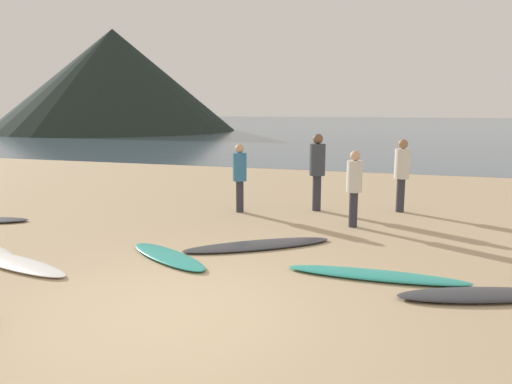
{
  "coord_description": "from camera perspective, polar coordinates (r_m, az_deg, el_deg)",
  "views": [
    {
      "loc": [
        2.5,
        -4.72,
        2.39
      ],
      "look_at": [
        -0.52,
        4.91,
        0.6
      ],
      "focal_mm": 33.73,
      "sensor_mm": 36.0,
      "label": 1
    }
  ],
  "objects": [
    {
      "name": "surfboard_4",
      "position": [
        8.36,
        0.24,
        -6.3
      ],
      "size": [
        2.51,
        1.99,
        0.07
      ],
      "primitive_type": "ellipsoid",
      "rotation": [
        0.0,
        0.0,
        0.61
      ],
      "color": "#333338",
      "rests_on": "ground"
    },
    {
      "name": "person_0",
      "position": [
        10.95,
        -1.95,
        2.36
      ],
      "size": [
        0.32,
        0.32,
        1.57
      ],
      "rotation": [
        0.0,
        0.0,
        3.03
      ],
      "color": "#2D2D38",
      "rests_on": "ground"
    },
    {
      "name": "person_3",
      "position": [
        11.46,
        16.9,
        2.59
      ],
      "size": [
        0.34,
        0.34,
        1.68
      ],
      "rotation": [
        0.0,
        0.0,
        1.92
      ],
      "color": "#2D2D38",
      "rests_on": "ground"
    },
    {
      "name": "ground_plane",
      "position": [
        15.14,
        7.67,
        0.49
      ],
      "size": [
        120.0,
        120.0,
        0.2
      ],
      "primitive_type": "cube",
      "color": "tan",
      "rests_on": "ground"
    },
    {
      "name": "surfboard_6",
      "position": [
        6.81,
        24.81,
        -11.01
      ],
      "size": [
        2.12,
        1.18,
        0.09
      ],
      "primitive_type": "ellipsoid",
      "rotation": [
        0.0,
        0.0,
        0.35
      ],
      "color": "#333338",
      "rests_on": "ground"
    },
    {
      "name": "person_1",
      "position": [
        11.17,
        7.28,
        3.12
      ],
      "size": [
        0.36,
        0.36,
        1.79
      ],
      "rotation": [
        0.0,
        0.0,
        1.95
      ],
      "color": "#2D2D38",
      "rests_on": "ground"
    },
    {
      "name": "surfboard_5",
      "position": [
        7.11,
        14.07,
        -9.54
      ],
      "size": [
        2.55,
        0.48,
        0.08
      ],
      "primitive_type": "ellipsoid",
      "rotation": [
        0.0,
        0.0,
        0.01
      ],
      "color": "teal",
      "rests_on": "ground"
    },
    {
      "name": "headland_hill",
      "position": [
        51.73,
        -16.42,
        12.56
      ],
      "size": [
        24.17,
        24.17,
        10.04
      ],
      "primitive_type": "cone",
      "color": "black",
      "rests_on": "ground"
    },
    {
      "name": "ocean_water",
      "position": [
        68.14,
        15.44,
        7.67
      ],
      "size": [
        140.0,
        100.0,
        0.01
      ],
      "primitive_type": "cube",
      "color": "#475B6B",
      "rests_on": "ground"
    },
    {
      "name": "surfboard_3",
      "position": [
        7.87,
        -10.41,
        -7.49
      ],
      "size": [
        1.91,
        1.42,
        0.08
      ],
      "primitive_type": "ellipsoid",
      "rotation": [
        0.0,
        0.0,
        -0.54
      ],
      "color": "teal",
      "rests_on": "ground"
    },
    {
      "name": "person_2",
      "position": [
        9.76,
        11.57,
        1.13
      ],
      "size": [
        0.31,
        0.31,
        1.54
      ],
      "rotation": [
        0.0,
        0.0,
        1.51
      ],
      "color": "#2D2D38",
      "rests_on": "ground"
    },
    {
      "name": "surfboard_2",
      "position": [
        8.34,
        -26.95,
        -7.43
      ],
      "size": [
        2.52,
        1.07,
        0.08
      ],
      "primitive_type": "ellipsoid",
      "rotation": [
        0.0,
        0.0,
        -0.25
      ],
      "color": "white",
      "rests_on": "ground"
    }
  ]
}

